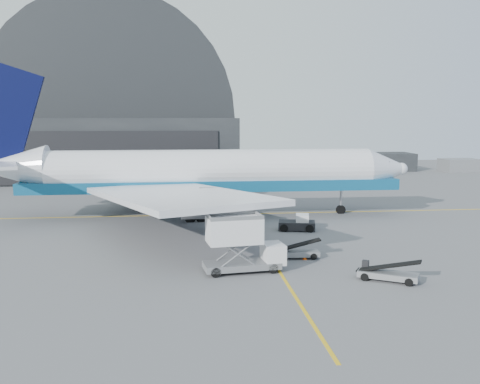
{
  "coord_description": "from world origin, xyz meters",
  "views": [
    {
      "loc": [
        -7.61,
        -46.36,
        12.23
      ],
      "look_at": [
        -1.65,
        8.14,
        4.5
      ],
      "focal_mm": 40.0,
      "sensor_mm": 36.0,
      "label": 1
    }
  ],
  "objects": [
    {
      "name": "belt_loader_a",
      "position": [
        2.03,
        -1.76,
        0.53
      ],
      "size": [
        4.49,
        1.7,
        1.7
      ],
      "rotation": [
        0.0,
        0.0,
        -0.04
      ],
      "color": "slate",
      "rests_on": "ground"
    },
    {
      "name": "belt_loader_b",
      "position": [
        7.63,
        -8.93,
        0.55
      ],
      "size": [
        4.55,
        3.49,
        1.78
      ],
      "rotation": [
        0.0,
        0.0,
        -0.53
      ],
      "color": "slate",
      "rests_on": "ground"
    },
    {
      "name": "distant_bldg_a",
      "position": [
        38.0,
        72.0,
        0.0
      ],
      "size": [
        14.0,
        8.0,
        4.0
      ],
      "primitive_type": "cube",
      "color": "black",
      "rests_on": "ground"
    },
    {
      "name": "catering_truck",
      "position": [
        -3.05,
        -5.39,
        2.23
      ],
      "size": [
        6.65,
        3.16,
        4.4
      ],
      "rotation": [
        0.0,
        0.0,
        0.13
      ],
      "color": "slate",
      "rests_on": "ground"
    },
    {
      "name": "traffic_cone",
      "position": [
        2.83,
        -2.34,
        0.23
      ],
      "size": [
        0.33,
        0.33,
        0.48
      ],
      "color": "#E44807",
      "rests_on": "ground"
    },
    {
      "name": "distant_bldg_b",
      "position": [
        55.0,
        68.0,
        0.0
      ],
      "size": [
        8.0,
        6.0,
        2.8
      ],
      "primitive_type": "cube",
      "color": "slate",
      "rests_on": "ground"
    },
    {
      "name": "airliner",
      "position": [
        -6.11,
        18.88,
        5.35
      ],
      "size": [
        54.47,
        52.82,
        19.11
      ],
      "color": "white",
      "rests_on": "ground"
    },
    {
      "name": "hangar",
      "position": [
        -22.0,
        64.95,
        9.54
      ],
      "size": [
        50.0,
        28.3,
        28.0
      ],
      "color": "black",
      "rests_on": "ground"
    },
    {
      "name": "pushback_tug",
      "position": [
        4.85,
        9.59,
        0.68
      ],
      "size": [
        4.28,
        3.03,
        1.81
      ],
      "rotation": [
        0.0,
        0.0,
        -0.22
      ],
      "color": "black",
      "rests_on": "ground"
    },
    {
      "name": "ground",
      "position": [
        0.0,
        0.0,
        0.0
      ],
      "size": [
        200.0,
        200.0,
        0.0
      ],
      "primitive_type": "plane",
      "color": "#565659",
      "rests_on": "ground"
    },
    {
      "name": "taxi_lines",
      "position": [
        0.0,
        12.67,
        0.01
      ],
      "size": [
        80.0,
        42.12,
        0.02
      ],
      "color": "gold",
      "rests_on": "ground"
    }
  ]
}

